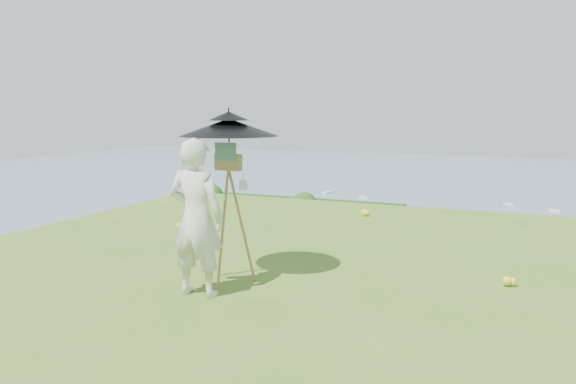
% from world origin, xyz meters
% --- Properties ---
extents(ground, '(14.00, 14.00, 0.00)m').
position_xyz_m(ground, '(0.00, 0.00, 0.00)').
color(ground, '#427621').
rests_on(ground, ground).
extents(shoreline_tier, '(170.00, 28.00, 8.00)m').
position_xyz_m(shoreline_tier, '(0.00, 75.00, -36.00)').
color(shoreline_tier, gray).
rests_on(shoreline_tier, bay_water).
extents(bay_water, '(700.00, 700.00, 0.00)m').
position_xyz_m(bay_water, '(0.00, 240.00, -34.00)').
color(bay_water, slate).
rests_on(bay_water, ground).
extents(peninsula, '(90.00, 60.00, 12.00)m').
position_xyz_m(peninsula, '(-75.00, 155.00, -29.00)').
color(peninsula, '#163D10').
rests_on(peninsula, bay_water).
extents(slope_trees, '(110.00, 50.00, 6.00)m').
position_xyz_m(slope_trees, '(0.00, 35.00, -15.00)').
color(slope_trees, '#185018').
rests_on(slope_trees, forest_slope).
extents(harbor_town, '(110.00, 22.00, 5.00)m').
position_xyz_m(harbor_town, '(0.00, 75.00, -29.50)').
color(harbor_town, beige).
rests_on(harbor_town, shoreline_tier).
extents(moored_boats, '(140.00, 140.00, 0.70)m').
position_xyz_m(moored_boats, '(-12.50, 161.00, -33.65)').
color(moored_boats, silver).
rests_on(moored_boats, bay_water).
extents(wildflowers, '(10.00, 10.50, 0.12)m').
position_xyz_m(wildflowers, '(0.00, 0.25, 0.06)').
color(wildflowers, yellow).
rests_on(wildflowers, ground).
extents(painter, '(0.70, 0.48, 1.85)m').
position_xyz_m(painter, '(-2.15, -0.15, 0.92)').
color(painter, beige).
rests_on(painter, ground).
extents(field_easel, '(0.68, 0.68, 1.77)m').
position_xyz_m(field_easel, '(-2.06, 0.45, 0.88)').
color(field_easel, '#A98547').
rests_on(field_easel, ground).
extents(sun_umbrella, '(1.32, 1.32, 0.73)m').
position_xyz_m(sun_umbrella, '(-2.06, 0.48, 1.82)').
color(sun_umbrella, black).
rests_on(sun_umbrella, field_easel).
extents(painter_cap, '(0.22, 0.26, 0.10)m').
position_xyz_m(painter_cap, '(-2.15, -0.15, 1.79)').
color(painter_cap, pink).
rests_on(painter_cap, painter).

